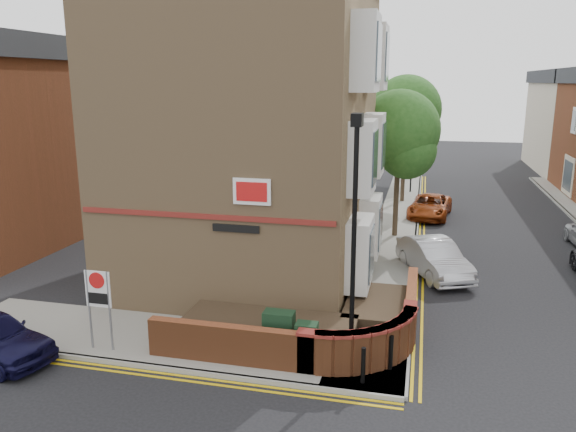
% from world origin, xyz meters
% --- Properties ---
extents(ground, '(120.00, 120.00, 0.00)m').
position_xyz_m(ground, '(0.00, 0.00, 0.00)').
color(ground, black).
rests_on(ground, ground).
extents(pavement_corner, '(13.00, 3.00, 0.12)m').
position_xyz_m(pavement_corner, '(-3.50, 1.50, 0.06)').
color(pavement_corner, gray).
rests_on(pavement_corner, ground).
extents(pavement_main, '(2.00, 32.00, 0.12)m').
position_xyz_m(pavement_main, '(2.00, 16.00, 0.06)').
color(pavement_main, gray).
rests_on(pavement_main, ground).
extents(kerb_side, '(13.00, 0.15, 0.12)m').
position_xyz_m(kerb_side, '(-3.50, 0.00, 0.06)').
color(kerb_side, gray).
rests_on(kerb_side, ground).
extents(kerb_main_near, '(0.15, 32.00, 0.12)m').
position_xyz_m(kerb_main_near, '(3.00, 16.00, 0.06)').
color(kerb_main_near, gray).
rests_on(kerb_main_near, ground).
extents(yellow_lines_side, '(13.00, 0.28, 0.01)m').
position_xyz_m(yellow_lines_side, '(-3.50, -0.25, 0.01)').
color(yellow_lines_side, gold).
rests_on(yellow_lines_side, ground).
extents(yellow_lines_main, '(0.28, 32.00, 0.01)m').
position_xyz_m(yellow_lines_main, '(3.25, 16.00, 0.01)').
color(yellow_lines_main, gold).
rests_on(yellow_lines_main, ground).
extents(corner_building, '(8.95, 10.40, 13.60)m').
position_xyz_m(corner_building, '(-2.84, 8.00, 6.23)').
color(corner_building, '#9C7953').
rests_on(corner_building, ground).
extents(garden_wall, '(6.80, 6.00, 1.20)m').
position_xyz_m(garden_wall, '(0.00, 2.50, 0.00)').
color(garden_wall, brown).
rests_on(garden_wall, ground).
extents(lamppost, '(0.25, 0.50, 6.30)m').
position_xyz_m(lamppost, '(1.60, 1.20, 3.34)').
color(lamppost, black).
rests_on(lamppost, pavement_corner).
extents(utility_cabinet_large, '(0.80, 0.45, 1.20)m').
position_xyz_m(utility_cabinet_large, '(-0.30, 1.30, 0.72)').
color(utility_cabinet_large, black).
rests_on(utility_cabinet_large, pavement_corner).
extents(utility_cabinet_small, '(0.55, 0.40, 1.10)m').
position_xyz_m(utility_cabinet_small, '(0.50, 1.00, 0.67)').
color(utility_cabinet_small, black).
rests_on(utility_cabinet_small, pavement_corner).
extents(bollard_near, '(0.11, 0.11, 0.90)m').
position_xyz_m(bollard_near, '(2.00, 0.40, 0.57)').
color(bollard_near, black).
rests_on(bollard_near, pavement_corner).
extents(bollard_far, '(0.11, 0.11, 0.90)m').
position_xyz_m(bollard_far, '(2.60, 1.20, 0.57)').
color(bollard_far, black).
rests_on(bollard_far, pavement_corner).
extents(zone_sign, '(0.72, 0.07, 2.20)m').
position_xyz_m(zone_sign, '(-5.00, 0.50, 1.64)').
color(zone_sign, slate).
rests_on(zone_sign, pavement_corner).
extents(far_terrace_cream, '(5.40, 12.40, 8.00)m').
position_xyz_m(far_terrace_cream, '(14.50, 38.00, 4.05)').
color(far_terrace_cream, beige).
rests_on(far_terrace_cream, ground).
extents(tree_near, '(3.64, 3.65, 6.70)m').
position_xyz_m(tree_near, '(2.00, 14.05, 4.70)').
color(tree_near, '#382B1E').
rests_on(tree_near, pavement_main).
extents(tree_mid, '(4.03, 4.03, 7.42)m').
position_xyz_m(tree_mid, '(2.00, 22.05, 5.20)').
color(tree_mid, '#382B1E').
rests_on(tree_mid, pavement_main).
extents(tree_far, '(3.81, 3.81, 7.00)m').
position_xyz_m(tree_far, '(2.00, 30.05, 4.91)').
color(tree_far, '#382B1E').
rests_on(tree_far, pavement_main).
extents(traffic_light_assembly, '(0.20, 0.16, 4.20)m').
position_xyz_m(traffic_light_assembly, '(2.40, 25.00, 2.78)').
color(traffic_light_assembly, black).
rests_on(traffic_light_assembly, pavement_main).
extents(silver_car_near, '(3.02, 4.35, 1.36)m').
position_xyz_m(silver_car_near, '(3.71, 9.02, 0.68)').
color(silver_car_near, '#B5B7BE').
rests_on(silver_car_near, ground).
extents(red_car_main, '(2.53, 4.53, 1.20)m').
position_xyz_m(red_car_main, '(3.60, 18.59, 0.60)').
color(red_car_main, '#8F340F').
rests_on(red_car_main, ground).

